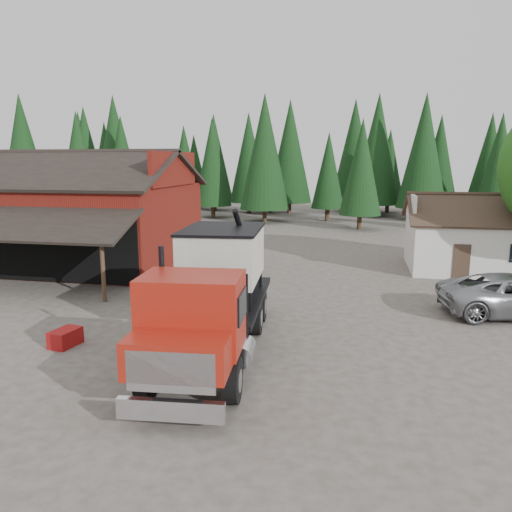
# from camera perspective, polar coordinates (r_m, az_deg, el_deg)

# --- Properties ---
(ground) EXTENTS (120.00, 120.00, 0.00)m
(ground) POSITION_cam_1_polar(r_m,az_deg,el_deg) (20.45, -5.70, -7.66)
(ground) COLOR #4C433C
(ground) RESTS_ON ground
(red_barn) EXTENTS (12.80, 13.63, 7.18)m
(red_barn) POSITION_cam_1_polar(r_m,az_deg,el_deg) (33.24, -18.99, 3.71)
(red_barn) COLOR maroon
(red_barn) RESTS_ON ground
(farmhouse) EXTENTS (8.60, 6.42, 4.65)m
(farmhouse) POSITION_cam_1_polar(r_m,az_deg,el_deg) (32.65, 24.12, 1.42)
(farmhouse) COLOR silver
(farmhouse) RESTS_ON ground
(conifer_backdrop) EXTENTS (76.00, 16.00, 16.00)m
(conifer_backdrop) POSITION_cam_1_polar(r_m,az_deg,el_deg) (61.13, 6.07, 4.69)
(conifer_backdrop) COLOR black
(conifer_backdrop) RESTS_ON ground
(near_pine_a) EXTENTS (4.40, 4.40, 11.40)m
(near_pine_a) POSITION_cam_1_polar(r_m,az_deg,el_deg) (54.21, -19.63, 10.13)
(near_pine_a) COLOR #382619
(near_pine_a) RESTS_ON ground
(near_pine_b) EXTENTS (3.96, 3.96, 10.40)m
(near_pine_b) POSITION_cam_1_polar(r_m,az_deg,el_deg) (48.50, 11.97, 9.91)
(near_pine_b) COLOR #382619
(near_pine_b) RESTS_ON ground
(near_pine_d) EXTENTS (5.28, 5.28, 13.40)m
(near_pine_d) POSITION_cam_1_polar(r_m,az_deg,el_deg) (53.42, 1.00, 11.82)
(near_pine_d) COLOR #382619
(near_pine_d) RESTS_ON ground
(feed_truck) EXTENTS (3.77, 10.67, 4.73)m
(feed_truck) POSITION_cam_1_polar(r_m,az_deg,el_deg) (16.78, -4.86, -3.91)
(feed_truck) COLOR black
(feed_truck) RESTS_ON ground
(equip_box) EXTENTS (0.88, 1.21, 0.60)m
(equip_box) POSITION_cam_1_polar(r_m,az_deg,el_deg) (19.14, -20.95, -8.71)
(equip_box) COLOR #9C1111
(equip_box) RESTS_ON ground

